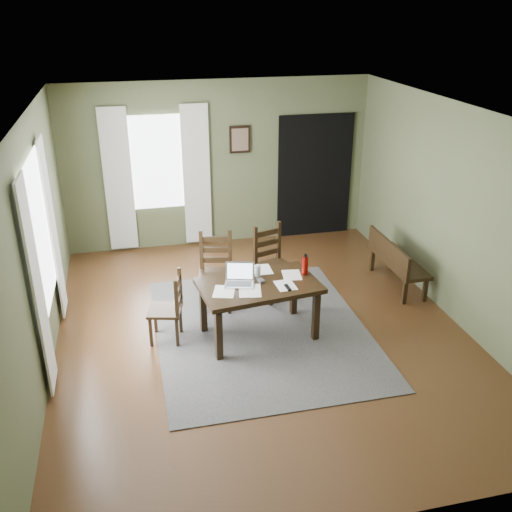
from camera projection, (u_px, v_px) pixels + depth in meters
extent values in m
cube|color=#492C16|center=(261.00, 331.00, 7.20)|extent=(5.00, 6.00, 0.01)
cube|color=#555D3C|center=(219.00, 164.00, 9.30)|extent=(5.00, 0.02, 2.70)
cube|color=#555D3C|center=(362.00, 387.00, 3.98)|extent=(5.00, 0.02, 2.70)
cube|color=#555D3C|center=(36.00, 251.00, 6.13)|extent=(0.02, 6.00, 2.70)
cube|color=#555D3C|center=(455.00, 215.00, 7.15)|extent=(0.02, 6.00, 2.70)
cube|color=white|center=(262.00, 114.00, 6.08)|extent=(5.00, 6.00, 0.02)
cube|color=#484848|center=(261.00, 330.00, 7.20)|extent=(2.60, 3.20, 0.01)
cube|color=black|center=(259.00, 286.00, 6.82)|extent=(1.51, 1.02, 0.06)
cube|color=black|center=(259.00, 289.00, 6.84)|extent=(1.34, 0.86, 0.05)
cube|color=black|center=(219.00, 336.00, 6.50)|extent=(0.08, 0.08, 0.60)
cube|color=black|center=(203.00, 309.00, 7.06)|extent=(0.08, 0.08, 0.60)
cube|color=black|center=(316.00, 317.00, 6.89)|extent=(0.08, 0.08, 0.60)
cube|color=black|center=(294.00, 293.00, 7.45)|extent=(0.08, 0.08, 0.60)
cube|color=black|center=(165.00, 310.00, 6.84)|extent=(0.47, 0.47, 0.04)
cube|color=black|center=(155.00, 319.00, 7.07)|extent=(0.04, 0.04, 0.38)
cube|color=black|center=(181.00, 319.00, 7.07)|extent=(0.04, 0.04, 0.38)
cube|color=black|center=(151.00, 332.00, 6.78)|extent=(0.04, 0.04, 0.38)
cube|color=black|center=(177.00, 332.00, 6.78)|extent=(0.04, 0.04, 0.38)
cube|color=black|center=(180.00, 286.00, 6.89)|extent=(0.05, 0.05, 0.48)
cube|color=black|center=(176.00, 299.00, 6.58)|extent=(0.05, 0.05, 0.48)
cube|color=black|center=(179.00, 302.00, 6.79)|extent=(0.09, 0.28, 0.06)
cube|color=black|center=(178.00, 292.00, 6.73)|extent=(0.09, 0.28, 0.06)
cube|color=black|center=(178.00, 282.00, 6.68)|extent=(0.09, 0.28, 0.06)
cube|color=black|center=(216.00, 276.00, 7.54)|extent=(0.54, 0.54, 0.04)
cube|color=black|center=(202.00, 299.00, 7.47)|extent=(0.05, 0.05, 0.44)
cube|color=black|center=(204.00, 286.00, 7.81)|extent=(0.05, 0.05, 0.44)
cube|color=black|center=(230.00, 298.00, 7.48)|extent=(0.05, 0.05, 0.44)
cube|color=black|center=(230.00, 286.00, 7.81)|extent=(0.05, 0.05, 0.44)
cube|color=black|center=(201.00, 250.00, 7.61)|extent=(0.06, 0.06, 0.56)
cube|color=black|center=(230.00, 250.00, 7.61)|extent=(0.06, 0.06, 0.56)
cube|color=black|center=(216.00, 260.00, 7.67)|extent=(0.33, 0.10, 0.08)
cube|color=black|center=(216.00, 250.00, 7.61)|extent=(0.33, 0.10, 0.08)
cube|color=black|center=(215.00, 239.00, 7.55)|extent=(0.33, 0.10, 0.08)
cube|color=black|center=(275.00, 267.00, 7.81)|extent=(0.56, 0.56, 0.04)
cube|color=black|center=(271.00, 291.00, 7.68)|extent=(0.05, 0.05, 0.44)
cube|color=black|center=(257.00, 281.00, 7.96)|extent=(0.05, 0.05, 0.44)
cube|color=black|center=(293.00, 284.00, 7.85)|extent=(0.05, 0.05, 0.44)
cube|color=black|center=(278.00, 275.00, 8.13)|extent=(0.05, 0.05, 0.44)
cube|color=black|center=(255.00, 246.00, 7.75)|extent=(0.06, 0.06, 0.55)
cube|color=black|center=(279.00, 240.00, 7.93)|extent=(0.06, 0.06, 0.55)
cube|color=black|center=(267.00, 253.00, 7.90)|extent=(0.32, 0.13, 0.07)
cube|color=black|center=(267.00, 243.00, 7.84)|extent=(0.32, 0.13, 0.07)
cube|color=black|center=(267.00, 233.00, 7.78)|extent=(0.32, 0.13, 0.07)
cube|color=black|center=(399.00, 261.00, 8.19)|extent=(0.41, 1.26, 0.05)
cube|color=black|center=(425.00, 290.00, 7.82)|extent=(0.05, 0.05, 0.35)
cube|color=black|center=(405.00, 292.00, 7.76)|extent=(0.05, 0.05, 0.35)
cube|color=black|center=(391.00, 258.00, 8.78)|extent=(0.05, 0.05, 0.35)
cube|color=black|center=(372.00, 260.00, 8.72)|extent=(0.05, 0.05, 0.35)
cube|color=black|center=(388.00, 251.00, 8.08)|extent=(0.05, 1.26, 0.31)
cube|color=#B7B7BC|center=(239.00, 284.00, 6.77)|extent=(0.40, 0.32, 0.02)
cube|color=#B7B7BC|center=(240.00, 271.00, 6.84)|extent=(0.35, 0.15, 0.22)
cube|color=silver|center=(240.00, 271.00, 6.83)|extent=(0.30, 0.12, 0.19)
cube|color=#3F3F42|center=(239.00, 284.00, 6.76)|extent=(0.32, 0.21, 0.00)
cube|color=#3F3F42|center=(261.00, 281.00, 6.84)|extent=(0.08, 0.11, 0.04)
cube|color=black|center=(288.00, 287.00, 6.70)|extent=(0.05, 0.16, 0.02)
cylinder|color=silver|center=(258.00, 271.00, 6.96)|extent=(0.08, 0.08, 0.15)
cylinder|color=#A7130C|center=(305.00, 266.00, 6.99)|extent=(0.09, 0.09, 0.23)
cylinder|color=black|center=(305.00, 256.00, 6.94)|extent=(0.05, 0.05, 0.04)
cube|color=white|center=(224.00, 292.00, 6.62)|extent=(0.32, 0.37, 0.00)
cube|color=white|center=(285.00, 285.00, 6.76)|extent=(0.24, 0.30, 0.00)
cube|color=white|center=(262.00, 270.00, 7.15)|extent=(0.23, 0.30, 0.00)
cube|color=white|center=(292.00, 275.00, 7.01)|extent=(0.26, 0.32, 0.00)
cube|color=white|center=(250.00, 291.00, 6.64)|extent=(0.31, 0.37, 0.00)
cube|color=white|center=(40.00, 235.00, 6.27)|extent=(0.01, 1.30, 1.70)
cube|color=white|center=(157.00, 163.00, 9.03)|extent=(1.00, 0.01, 1.50)
cube|color=silver|center=(38.00, 289.00, 5.65)|extent=(0.03, 0.48, 2.30)
cube|color=silver|center=(53.00, 229.00, 7.11)|extent=(0.03, 0.48, 2.30)
cube|color=silver|center=(118.00, 181.00, 8.98)|extent=(0.44, 0.03, 2.30)
cube|color=silver|center=(197.00, 176.00, 9.23)|extent=(0.44, 0.03, 2.30)
cube|color=black|center=(240.00, 139.00, 9.18)|extent=(0.34, 0.03, 0.44)
cube|color=brown|center=(240.00, 140.00, 9.17)|extent=(0.27, 0.01, 0.36)
cube|color=black|center=(315.00, 176.00, 9.74)|extent=(1.30, 0.03, 2.10)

